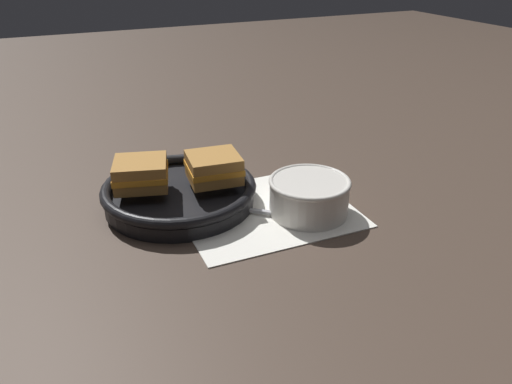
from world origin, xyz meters
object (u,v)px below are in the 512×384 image
at_px(sandwich_near_right, 141,173).
at_px(soup_bowl, 309,194).
at_px(spoon, 286,215).
at_px(skillet, 180,193).
at_px(sandwich_near_left, 214,167).

bearing_deg(sandwich_near_right, soup_bowl, -28.67).
bearing_deg(soup_bowl, sandwich_near_right, 151.33).
bearing_deg(soup_bowl, spoon, -178.03).
bearing_deg(skillet, sandwich_near_left, -13.14).
relative_size(soup_bowl, sandwich_near_right, 1.26).
bearing_deg(sandwich_near_right, sandwich_near_left, -13.14).
relative_size(soup_bowl, spoon, 0.99).
relative_size(skillet, sandwich_near_right, 2.46).
bearing_deg(skillet, soup_bowl, -32.88).
relative_size(spoon, skillet, 0.51).
bearing_deg(spoon, sandwich_near_left, 166.51).
height_order(sandwich_near_left, sandwich_near_right, same).
xyz_separation_m(spoon, sandwich_near_right, (-0.20, 0.14, 0.06)).
bearing_deg(soup_bowl, sandwich_near_left, 140.01).
relative_size(sandwich_near_left, sandwich_near_right, 0.90).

